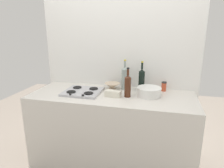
# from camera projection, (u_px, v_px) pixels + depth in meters

# --- Properties ---
(ground_plane) EXTENTS (6.00, 6.00, 0.00)m
(ground_plane) POSITION_uv_depth(u_px,v_px,m) (112.00, 164.00, 2.48)
(ground_plane) COLOR #6B6056
(ground_plane) RESTS_ON ground
(counter_block) EXTENTS (1.80, 0.70, 0.90)m
(counter_block) POSITION_uv_depth(u_px,v_px,m) (112.00, 131.00, 2.36)
(counter_block) COLOR silver
(counter_block) RESTS_ON ground
(backsplash_panel) EXTENTS (1.90, 0.06, 2.25)m
(backsplash_panel) POSITION_uv_depth(u_px,v_px,m) (119.00, 68.00, 2.53)
(backsplash_panel) COLOR white
(backsplash_panel) RESTS_ON ground
(stovetop_hob) EXTENTS (0.40, 0.38, 0.04)m
(stovetop_hob) POSITION_uv_depth(u_px,v_px,m) (83.00, 91.00, 2.30)
(stovetop_hob) COLOR #B2B2B7
(stovetop_hob) RESTS_ON counter_block
(plate_stack) EXTENTS (0.26, 0.26, 0.10)m
(plate_stack) POSITION_uv_depth(u_px,v_px,m) (149.00, 92.00, 2.18)
(plate_stack) COLOR white
(plate_stack) RESTS_ON counter_block
(wine_bottle_leftmost) EXTENTS (0.08, 0.08, 0.36)m
(wine_bottle_leftmost) POSITION_uv_depth(u_px,v_px,m) (125.00, 78.00, 2.40)
(wine_bottle_leftmost) COLOR gray
(wine_bottle_leftmost) RESTS_ON counter_block
(wine_bottle_mid_left) EXTENTS (0.07, 0.07, 0.34)m
(wine_bottle_mid_left) POSITION_uv_depth(u_px,v_px,m) (142.00, 79.00, 2.35)
(wine_bottle_mid_left) COLOR black
(wine_bottle_mid_left) RESTS_ON counter_block
(wine_bottle_mid_right) EXTENTS (0.07, 0.07, 0.32)m
(wine_bottle_mid_right) POSITION_uv_depth(u_px,v_px,m) (128.00, 86.00, 2.13)
(wine_bottle_mid_right) COLOR #472314
(wine_bottle_mid_right) RESTS_ON counter_block
(mixing_bowl) EXTENTS (0.19, 0.19, 0.07)m
(mixing_bowl) POSITION_uv_depth(u_px,v_px,m) (112.00, 86.00, 2.42)
(mixing_bowl) COLOR beige
(mixing_bowl) RESTS_ON counter_block
(butter_dish) EXTENTS (0.18, 0.10, 0.06)m
(butter_dish) POSITION_uv_depth(u_px,v_px,m) (113.00, 94.00, 2.17)
(butter_dish) COLOR silver
(butter_dish) RESTS_ON counter_block
(condiment_jar_front) EXTENTS (0.06, 0.06, 0.11)m
(condiment_jar_front) POSITION_uv_depth(u_px,v_px,m) (164.00, 86.00, 2.35)
(condiment_jar_front) COLOR #C64C2D
(condiment_jar_front) RESTS_ON counter_block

